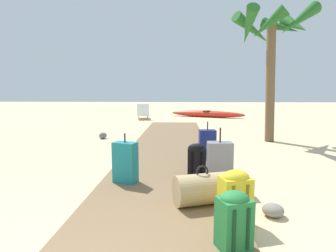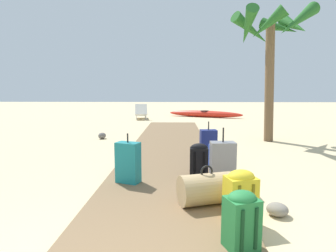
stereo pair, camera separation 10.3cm
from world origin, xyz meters
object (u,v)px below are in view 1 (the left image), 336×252
Objects in this scene: backpack_green at (234,219)px; suitcase_navy at (207,144)px; backpack_blue at (215,155)px; palm_tree_far_right at (273,36)px; suitcase_teal at (125,162)px; duffel_bag_tan at (202,189)px; lounge_chair at (143,113)px; kayak at (207,114)px; backpack_black at (197,158)px; suitcase_grey at (220,163)px; backpack_yellow at (235,193)px.

backpack_green is 3.36m from suitcase_navy.
backpack_blue is 0.13× the size of palm_tree_far_right.
duffel_bag_tan is (1.12, -0.79, -0.12)m from suitcase_teal.
lounge_chair reaches higher than kayak.
palm_tree_far_right reaches higher than backpack_black.
suitcase_grey is 1.62× the size of backpack_black.
suitcase_teal is at bearing -151.69° from backpack_blue.
backpack_yellow is at bearing -89.17° from suitcase_navy.
backpack_yellow is 1.96m from backpack_blue.
backpack_blue is at bearing 77.30° from duffel_bag_tan.
kayak is at bearing 84.67° from suitcase_navy.
backpack_green reaches higher than kayak.
backpack_green is 1.00m from duffel_bag_tan.
suitcase_grey is 0.57m from backpack_black.
suitcase_grey is at bearing -92.58° from backpack_blue.
suitcase_grey is 1.15× the size of duffel_bag_tan.
duffel_bag_tan is at bearing -113.43° from suitcase_grey.
suitcase_navy reaches higher than backpack_green.
duffel_bag_tan is at bearing -97.01° from suitcase_navy.
backpack_green is 0.62× the size of suitcase_grey.
suitcase_grey is 1.43m from suitcase_teal.
backpack_blue reaches higher than duffel_bag_tan.
backpack_yellow reaches higher than kayak.
backpack_green is 13.21m from kayak.
palm_tree_far_right is 8.03m from lounge_chair.
suitcase_grey is 0.81m from duffel_bag_tan.
backpack_yellow is 0.13× the size of kayak.
duffel_bag_tan is 6.18m from palm_tree_far_right.
backpack_black is (-0.33, 1.58, -0.01)m from backpack_yellow.
suitcase_teal is at bearing 177.85° from suitcase_grey.
duffel_bag_tan is 11.22m from lounge_chair.
suitcase_teal reaches higher than backpack_black.
kayak is (0.89, 11.46, -0.22)m from suitcase_grey.
backpack_yellow is 0.51m from duffel_bag_tan.
palm_tree_far_right is at bearing 58.00° from backpack_black.
backpack_yellow reaches higher than duffel_bag_tan.
backpack_yellow is (0.13, 0.59, 0.01)m from backpack_green.
suitcase_grey is 0.21× the size of kayak.
palm_tree_far_right reaches higher than suitcase_teal.
kayak is (0.92, 9.80, -0.19)m from suitcase_navy.
backpack_yellow is 11.66m from lounge_chair.
backpack_black is at bearing -77.16° from lounge_chair.
suitcase_navy is 1.22m from backpack_black.
palm_tree_far_right is at bearing 64.59° from duffel_bag_tan.
suitcase_teal is at bearing -131.33° from suitcase_navy.
palm_tree_far_right is (2.37, 4.99, 2.76)m from duffel_bag_tan.
backpack_blue is 0.32× the size of lounge_chair.
suitcase_navy reaches higher than backpack_blue.
backpack_blue is at bearing 89.35° from backpack_yellow.
suitcase_grey is 1.66m from suitcase_navy.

